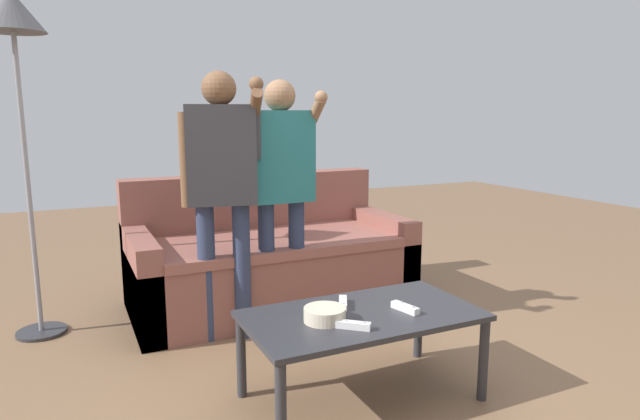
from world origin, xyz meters
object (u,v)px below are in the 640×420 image
object	(u,v)px
game_remote_wand_far	(352,325)
game_remote_wand_spare	(405,308)
coffee_table	(362,323)
player_center	(281,175)
floor_lamp	(14,39)
couch	(269,260)
game_remote_wand_near	(343,303)
game_remote_nunchuk	(324,309)
snack_bowl	(325,314)
player_left	(222,175)

from	to	relation	value
game_remote_wand_far	game_remote_wand_spare	distance (m)	0.32
coffee_table	player_center	bearing A→B (deg)	90.11
floor_lamp	couch	bearing A→B (deg)	-2.66
floor_lamp	player_center	distance (m)	1.61
coffee_table	game_remote_wand_near	bearing A→B (deg)	108.96
coffee_table	game_remote_nunchuk	world-z (taller)	game_remote_nunchuk
game_remote_wand_near	floor_lamp	bearing A→B (deg)	134.13
snack_bowl	floor_lamp	distance (m)	2.25
coffee_table	game_remote_wand_far	world-z (taller)	game_remote_wand_far
snack_bowl	floor_lamp	world-z (taller)	floor_lamp
floor_lamp	game_remote_wand_far	world-z (taller)	floor_lamp
game_remote_nunchuk	game_remote_wand_near	world-z (taller)	game_remote_nunchuk
game_remote_wand_near	game_remote_wand_spare	size ratio (longest dim) A/B	0.98
floor_lamp	game_remote_wand_spare	size ratio (longest dim) A/B	12.87
game_remote_wand_far	game_remote_wand_near	bearing A→B (deg)	70.35
player_left	game_remote_wand_spare	distance (m)	1.25
floor_lamp	game_remote_wand_near	world-z (taller)	floor_lamp
player_left	coffee_table	bearing A→B (deg)	-68.21
game_remote_nunchuk	coffee_table	bearing A→B (deg)	-18.12
floor_lamp	game_remote_wand_near	xyz separation A→B (m)	(1.31, -1.35, -1.26)
floor_lamp	game_remote_wand_far	bearing A→B (deg)	-52.68
game_remote_nunchuk	floor_lamp	world-z (taller)	floor_lamp
game_remote_wand_near	game_remote_wand_spare	xyz separation A→B (m)	(0.22, -0.17, 0.00)
coffee_table	snack_bowl	size ratio (longest dim) A/B	5.75
snack_bowl	floor_lamp	size ratio (longest dim) A/B	0.09
game_remote_wand_near	game_remote_wand_far	distance (m)	0.27
player_center	game_remote_wand_far	bearing A→B (deg)	-96.47
game_remote_nunchuk	player_center	bearing A→B (deg)	80.08
coffee_table	game_remote_nunchuk	distance (m)	0.19
snack_bowl	game_remote_wand_spare	xyz separation A→B (m)	(0.38, -0.05, -0.01)
couch	game_remote_wand_spare	bearing A→B (deg)	-85.14
coffee_table	snack_bowl	distance (m)	0.21
snack_bowl	game_remote_wand_near	distance (m)	0.20
floor_lamp	game_remote_wand_far	size ratio (longest dim) A/B	13.66
game_remote_nunchuk	player_left	xyz separation A→B (m)	(-0.21, 0.87, 0.52)
game_remote_nunchuk	game_remote_wand_spare	size ratio (longest dim) A/B	0.58
game_remote_wand_near	couch	bearing A→B (deg)	85.48
game_remote_nunchuk	game_remote_wand_near	bearing A→B (deg)	25.46
couch	game_remote_nunchuk	distance (m)	1.37
floor_lamp	game_remote_wand_spare	bearing A→B (deg)	-44.80
coffee_table	player_left	size ratio (longest dim) A/B	0.69
game_remote_wand_near	coffee_table	bearing A→B (deg)	-71.04
game_remote_wand_spare	game_remote_nunchuk	bearing A→B (deg)	161.74
game_remote_wand_near	game_remote_wand_far	xyz separation A→B (m)	(-0.09, -0.25, -0.00)
floor_lamp	game_remote_wand_spare	world-z (taller)	floor_lamp
floor_lamp	player_center	xyz separation A→B (m)	(1.34, -0.49, -0.75)
game_remote_wand_far	game_remote_nunchuk	bearing A→B (deg)	100.34
game_remote_wand_near	game_remote_wand_spare	bearing A→B (deg)	-37.75
game_remote_wand_near	game_remote_wand_spare	world-z (taller)	same
coffee_table	player_left	world-z (taller)	player_left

